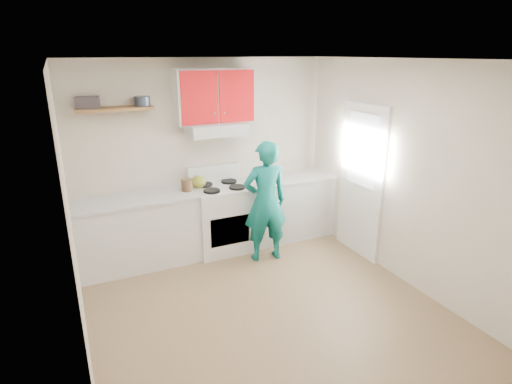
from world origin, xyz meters
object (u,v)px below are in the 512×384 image
tin (142,101)px  person (265,202)px  crock (187,186)px  stove (222,218)px  kettle (199,182)px

tin → person: 1.98m
crock → stove: bearing=-3.7°
kettle → stove: bearing=4.3°
tin → kettle: 1.27m
kettle → crock: bearing=-136.5°
stove → tin: (-0.92, 0.16, 1.64)m
stove → tin: 1.89m
tin → person: (1.35, -0.67, -1.29)m
kettle → tin: bearing=-161.9°
crock → person: 1.05m
person → stove: bearing=-44.2°
tin → kettle: bearing=-5.2°
tin → person: tin is taller
tin → person: bearing=-26.5°
person → crock: bearing=-25.2°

